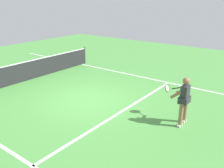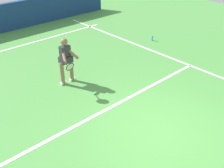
% 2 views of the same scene
% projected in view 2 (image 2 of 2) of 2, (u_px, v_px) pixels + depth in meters
% --- Properties ---
extents(ground_plane, '(26.47, 26.47, 0.00)m').
position_uv_depth(ground_plane, '(160.00, 132.00, 6.89)').
color(ground_plane, '#4C9342').
extents(baseline_marking, '(8.55, 0.10, 0.01)m').
position_uv_depth(baseline_marking, '(22.00, 45.00, 11.78)').
color(baseline_marking, white).
rests_on(baseline_marking, ground).
extents(service_line_marking, '(7.55, 0.10, 0.01)m').
position_uv_depth(service_line_marking, '(116.00, 104.00, 7.94)').
color(service_line_marking, white).
rests_on(service_line_marking, ground).
extents(tennis_player, '(0.77, 0.93, 1.55)m').
position_uv_depth(tennis_player, '(66.00, 60.00, 8.60)').
color(tennis_player, '#8C6647').
rests_on(tennis_player, ground).
extents(water_bottle, '(0.07, 0.07, 0.24)m').
position_uv_depth(water_bottle, '(152.00, 38.00, 12.22)').
color(water_bottle, '#4C9EE5').
rests_on(water_bottle, ground).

